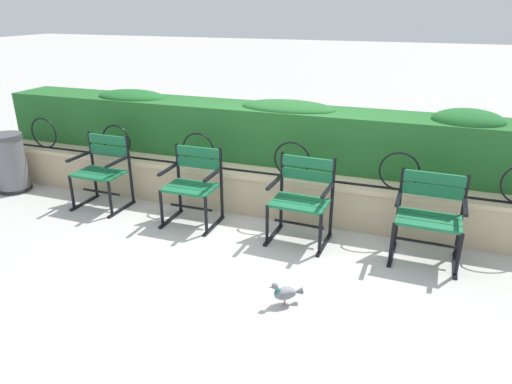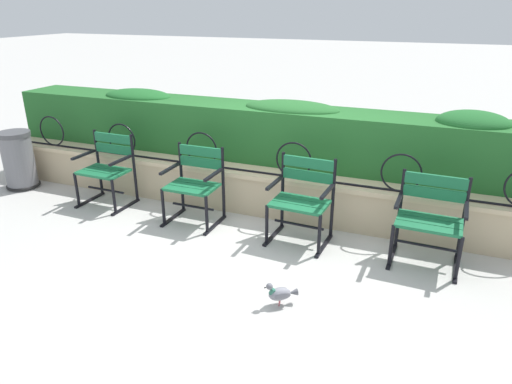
{
  "view_description": "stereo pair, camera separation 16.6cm",
  "coord_description": "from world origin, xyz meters",
  "px_view_note": "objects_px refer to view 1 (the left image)",
  "views": [
    {
      "loc": [
        1.49,
        -4.08,
        2.34
      ],
      "look_at": [
        0.0,
        0.1,
        0.55
      ],
      "focal_mm": 32.66,
      "sensor_mm": 36.0,
      "label": 1
    },
    {
      "loc": [
        1.65,
        -4.02,
        2.34
      ],
      "look_at": [
        0.0,
        0.1,
        0.55
      ],
      "focal_mm": 32.66,
      "sensor_mm": 36.0,
      "label": 2
    }
  ],
  "objects_px": {
    "trash_bin": "(10,164)",
    "park_chair_centre_right": "(302,197)",
    "park_chair_leftmost": "(103,169)",
    "pigeon_near_chairs": "(285,293)",
    "park_chair_centre_left": "(193,183)",
    "park_chair_rightmost": "(429,214)"
  },
  "relations": [
    {
      "from": "park_chair_rightmost",
      "to": "park_chair_centre_right",
      "type": "bearing_deg",
      "value": -179.46
    },
    {
      "from": "park_chair_leftmost",
      "to": "park_chair_centre_right",
      "type": "bearing_deg",
      "value": -1.29
    },
    {
      "from": "trash_bin",
      "to": "park_chair_centre_right",
      "type": "bearing_deg",
      "value": -0.68
    },
    {
      "from": "park_chair_centre_right",
      "to": "trash_bin",
      "type": "height_order",
      "value": "park_chair_centre_right"
    },
    {
      "from": "pigeon_near_chairs",
      "to": "park_chair_leftmost",
      "type": "bearing_deg",
      "value": 154.91
    },
    {
      "from": "pigeon_near_chairs",
      "to": "trash_bin",
      "type": "distance_m",
      "value": 4.37
    },
    {
      "from": "park_chair_centre_left",
      "to": "park_chair_centre_right",
      "type": "bearing_deg",
      "value": -0.25
    },
    {
      "from": "pigeon_near_chairs",
      "to": "trash_bin",
      "type": "height_order",
      "value": "trash_bin"
    },
    {
      "from": "park_chair_rightmost",
      "to": "trash_bin",
      "type": "height_order",
      "value": "park_chair_rightmost"
    },
    {
      "from": "park_chair_centre_left",
      "to": "park_chair_centre_right",
      "type": "xyz_separation_m",
      "value": [
        1.27,
        -0.01,
        0.01
      ]
    },
    {
      "from": "park_chair_centre_left",
      "to": "park_chair_rightmost",
      "type": "bearing_deg",
      "value": 0.14
    },
    {
      "from": "park_chair_centre_left",
      "to": "pigeon_near_chairs",
      "type": "relative_size",
      "value": 3.42
    },
    {
      "from": "park_chair_centre_right",
      "to": "park_chair_rightmost",
      "type": "height_order",
      "value": "park_chair_centre_right"
    },
    {
      "from": "park_chair_centre_right",
      "to": "pigeon_near_chairs",
      "type": "bearing_deg",
      "value": -81.39
    },
    {
      "from": "park_chair_centre_right",
      "to": "park_chair_leftmost",
      "type": "bearing_deg",
      "value": 178.71
    },
    {
      "from": "park_chair_centre_left",
      "to": "pigeon_near_chairs",
      "type": "distance_m",
      "value": 1.93
    },
    {
      "from": "park_chair_rightmost",
      "to": "trash_bin",
      "type": "distance_m",
      "value": 5.26
    },
    {
      "from": "park_chair_centre_right",
      "to": "pigeon_near_chairs",
      "type": "relative_size",
      "value": 3.51
    },
    {
      "from": "park_chair_leftmost",
      "to": "pigeon_near_chairs",
      "type": "distance_m",
      "value": 3.01
    },
    {
      "from": "park_chair_rightmost",
      "to": "pigeon_near_chairs",
      "type": "xyz_separation_m",
      "value": [
        -1.08,
        -1.22,
        -0.35
      ]
    },
    {
      "from": "park_chair_centre_left",
      "to": "park_chair_centre_right",
      "type": "relative_size",
      "value": 0.97
    },
    {
      "from": "pigeon_near_chairs",
      "to": "trash_bin",
      "type": "xyz_separation_m",
      "value": [
        -4.18,
        1.26,
        0.26
      ]
    }
  ]
}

